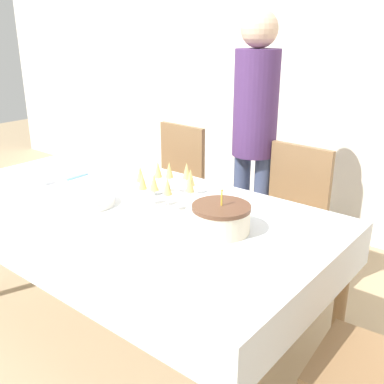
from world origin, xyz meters
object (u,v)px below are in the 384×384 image
object	(u,v)px
person_standing	(255,123)
birthday_cake	(221,218)
plate_stack_main	(88,200)
gift_bag	(17,228)
dining_chair_far_left	(173,186)
champagne_tray	(167,187)
dining_chair_far_right	(288,218)

from	to	relation	value
person_standing	birthday_cake	bearing A→B (deg)	-65.64
plate_stack_main	gift_bag	bearing A→B (deg)	166.81
dining_chair_far_left	plate_stack_main	xyz separation A→B (m)	(0.33, -1.00, 0.27)
birthday_cake	champagne_tray	size ratio (longest dim) A/B	0.68
plate_stack_main	gift_bag	world-z (taller)	plate_stack_main
plate_stack_main	person_standing	bearing A→B (deg)	76.58
gift_bag	birthday_cake	bearing A→B (deg)	-4.18
champagne_tray	gift_bag	distance (m)	1.80
champagne_tray	plate_stack_main	distance (m)	0.40
dining_chair_far_right	gift_bag	xyz separation A→B (m)	(-1.97, -0.69, -0.40)
dining_chair_far_left	gift_bag	world-z (taller)	dining_chair_far_left
dining_chair_far_left	dining_chair_far_right	xyz separation A→B (m)	(0.94, -0.00, 0.00)
dining_chair_far_left	person_standing	xyz separation A→B (m)	(0.59, 0.13, 0.52)
dining_chair_far_right	person_standing	world-z (taller)	person_standing
champagne_tray	person_standing	distance (m)	0.88
dining_chair_far_right	person_standing	bearing A→B (deg)	159.79
dining_chair_far_left	person_standing	distance (m)	0.80
gift_bag	dining_chair_far_right	bearing A→B (deg)	19.22
dining_chair_far_right	plate_stack_main	xyz separation A→B (m)	(-0.61, -1.00, 0.27)
dining_chair_far_right	champagne_tray	bearing A→B (deg)	-113.40
person_standing	gift_bag	distance (m)	2.04
plate_stack_main	person_standing	world-z (taller)	person_standing
champagne_tray	plate_stack_main	world-z (taller)	champagne_tray
plate_stack_main	person_standing	distance (m)	1.19
dining_chair_far_left	champagne_tray	world-z (taller)	dining_chair_far_left
dining_chair_far_right	birthday_cake	distance (m)	0.90
dining_chair_far_left	plate_stack_main	size ratio (longest dim) A/B	3.48
gift_bag	dining_chair_far_left	bearing A→B (deg)	33.61
dining_chair_far_right	champagne_tray	xyz separation A→B (m)	(-0.32, -0.73, 0.33)
dining_chair_far_left	gift_bag	bearing A→B (deg)	-146.39
birthday_cake	person_standing	size ratio (longest dim) A/B	0.15
dining_chair_far_right	gift_bag	world-z (taller)	dining_chair_far_right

